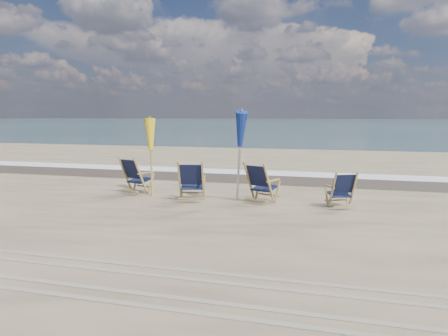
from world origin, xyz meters
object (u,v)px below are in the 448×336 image
object	(u,v)px
beach_chair_2	(268,184)
umbrella_blue	(239,131)
beach_chair_0	(140,176)
beach_chair_3	(354,190)
beach_chair_1	(203,181)
umbrella_yellow	(151,138)

from	to	relation	value
beach_chair_2	umbrella_blue	distance (m)	1.45
beach_chair_0	beach_chair_3	distance (m)	5.49
beach_chair_0	beach_chair_1	size ratio (longest dim) A/B	1.01
beach_chair_2	umbrella_yellow	bearing A→B (deg)	14.16
beach_chair_0	beach_chair_1	distance (m)	1.95
beach_chair_0	umbrella_yellow	distance (m)	1.05
beach_chair_1	beach_chair_2	world-z (taller)	beach_chair_1
beach_chair_2	umbrella_blue	size ratio (longest dim) A/B	0.45
beach_chair_3	umbrella_blue	distance (m)	3.00
beach_chair_1	beach_chair_3	world-z (taller)	beach_chair_1
umbrella_blue	beach_chair_0	bearing A→B (deg)	174.79
beach_chair_0	beach_chair_3	size ratio (longest dim) A/B	1.18
beach_chair_1	umbrella_blue	distance (m)	1.54
umbrella_yellow	umbrella_blue	xyz separation A→B (m)	(2.54, -0.43, 0.23)
beach_chair_1	umbrella_yellow	bearing A→B (deg)	-32.19
beach_chair_0	umbrella_blue	size ratio (longest dim) A/B	0.46
umbrella_blue	beach_chair_1	bearing A→B (deg)	-171.09
beach_chair_1	umbrella_blue	bearing A→B (deg)	175.61
beach_chair_2	umbrella_blue	bearing A→B (deg)	19.18
beach_chair_2	beach_chair_1	bearing A→B (deg)	25.77
beach_chair_0	umbrella_blue	world-z (taller)	umbrella_blue
beach_chair_0	beach_chair_3	bearing A→B (deg)	-163.84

